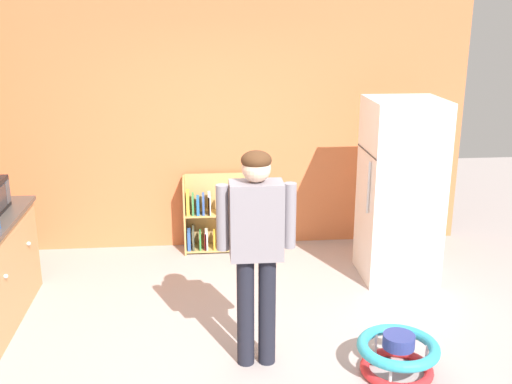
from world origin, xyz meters
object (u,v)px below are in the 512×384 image
Objects in this scene: bookshelf at (215,218)px; standing_person at (256,240)px; baby_walker at (398,355)px; refrigerator at (400,190)px.

bookshelf is 0.51× the size of standing_person.
baby_walker is (1.26, -2.55, -0.21)m from bookshelf.
bookshelf is 2.86m from baby_walker.
bookshelf is (-1.78, 0.84, -0.52)m from refrigerator.
refrigerator is 1.93m from baby_walker.
standing_person is (-1.54, -1.46, 0.11)m from refrigerator.
bookshelf is at bearing 154.66° from refrigerator.
refrigerator is at bearing -25.34° from bookshelf.
standing_person is (0.24, -2.30, 0.63)m from bookshelf.
refrigerator is 2.09× the size of bookshelf.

